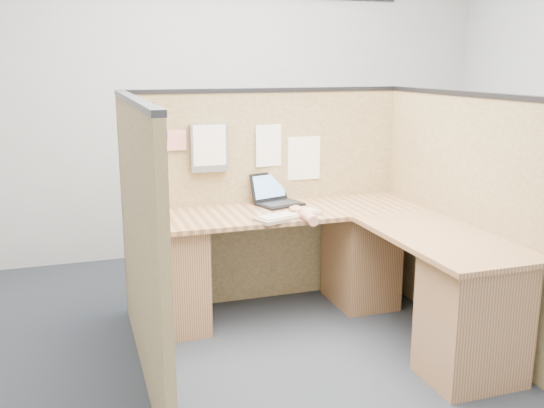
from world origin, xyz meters
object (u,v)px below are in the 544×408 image
object	(u,v)px
l_desk	(330,274)
keyboard	(288,216)
mouse	(296,212)
laptop	(277,196)

from	to	relation	value
l_desk	keyboard	distance (m)	0.45
mouse	l_desk	bearing A→B (deg)	-58.72
keyboard	mouse	xyz separation A→B (m)	(0.07, 0.04, 0.01)
mouse	laptop	bearing A→B (deg)	91.03
l_desk	mouse	distance (m)	0.45
keyboard	laptop	bearing A→B (deg)	61.84
laptop	keyboard	distance (m)	0.41
l_desk	mouse	xyz separation A→B (m)	(-0.14, 0.23, 0.36)
l_desk	mouse	world-z (taller)	mouse
laptop	keyboard	xyz separation A→B (m)	(-0.06, -0.41, -0.04)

